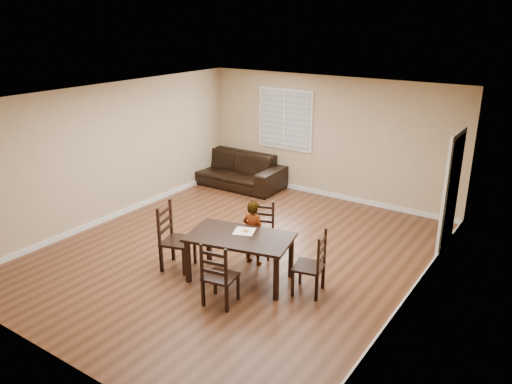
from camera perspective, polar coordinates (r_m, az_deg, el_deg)
ground at (r=8.78m, az=-2.33°, el=-6.89°), size 7.00×7.00×0.00m
room at (r=8.25m, az=-1.57°, el=4.81°), size 6.04×7.04×2.72m
dining_table at (r=7.64m, az=-1.85°, el=-5.63°), size 1.75×1.23×0.74m
chair_near at (r=8.59m, az=0.67°, el=-4.34°), size 0.53×0.51×0.93m
chair_far at (r=7.07m, az=-4.55°, el=-9.89°), size 0.50×0.47×0.97m
chair_left at (r=8.21m, az=-9.79°, el=-5.28°), size 0.58×0.60×1.09m
chair_right at (r=7.40m, az=6.93°, el=-8.47°), size 0.50×0.52×0.99m
child at (r=8.17m, az=-0.29°, el=-4.67°), size 0.40×0.27×1.11m
napkin at (r=7.76m, az=-1.35°, el=-4.50°), size 0.40×0.40×0.00m
donut at (r=7.74m, az=-1.21°, el=-4.39°), size 0.09×0.09×0.03m
sofa at (r=12.12m, az=-3.01°, el=2.69°), size 2.70×1.08×0.78m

